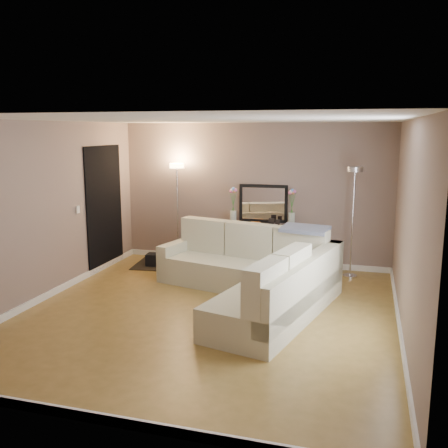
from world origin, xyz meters
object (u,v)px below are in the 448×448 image
(sectional_sofa, at_px, (256,275))
(console_table, at_px, (258,243))
(floor_lamp_lit, at_px, (177,193))
(floor_lamp_unlit, at_px, (354,200))

(sectional_sofa, xyz_separation_m, console_table, (-0.37, 1.79, 0.07))
(sectional_sofa, xyz_separation_m, floor_lamp_lit, (-1.91, 1.75, 0.94))
(console_table, relative_size, floor_lamp_lit, 0.69)
(sectional_sofa, relative_size, floor_lamp_unlit, 1.74)
(sectional_sofa, bearing_deg, console_table, 101.55)
(console_table, bearing_deg, floor_lamp_unlit, -8.25)
(sectional_sofa, bearing_deg, floor_lamp_lit, 137.42)
(floor_lamp_lit, bearing_deg, console_table, 1.26)
(floor_lamp_lit, height_order, floor_lamp_unlit, floor_lamp_unlit)
(sectional_sofa, relative_size, console_table, 2.56)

